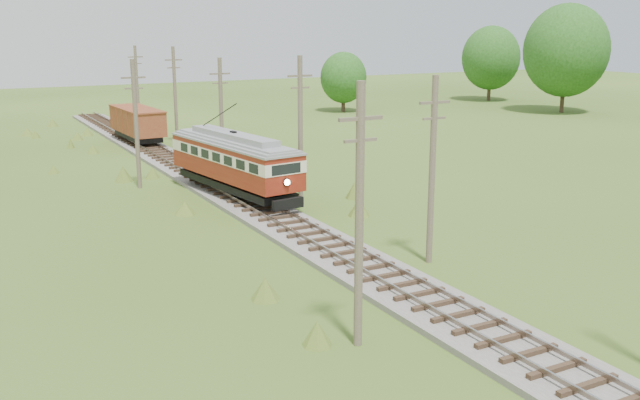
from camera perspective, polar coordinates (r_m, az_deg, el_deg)
railbed_main at (r=45.56m, az=-6.84°, el=0.34°), size 3.60×96.00×0.57m
streetcar at (r=45.00m, az=-6.90°, el=3.29°), size 4.42×12.27×5.56m
gondola at (r=67.73m, az=-14.41°, el=6.04°), size 3.19×8.76×2.87m
gravel_pile at (r=61.88m, az=-9.89°, el=4.12°), size 3.26×3.46×1.19m
utility_pole_r_2 at (r=32.49m, az=8.96°, el=2.49°), size 1.60×0.30×8.60m
utility_pole_r_3 at (r=43.32m, az=-1.58°, el=5.71°), size 1.60×0.30×9.00m
utility_pole_r_4 at (r=55.12m, az=-7.91°, el=6.99°), size 1.60×0.30×8.40m
utility_pole_r_5 at (r=67.48m, az=-11.52°, el=8.27°), size 1.60×0.30×8.90m
utility_pole_r_6 at (r=79.93m, az=-14.42°, el=8.86°), size 1.60×0.30×8.70m
utility_pole_l_a at (r=23.47m, az=3.16°, el=-1.19°), size 1.60×0.30×9.00m
utility_pole_l_b at (r=49.12m, az=-14.50°, el=5.99°), size 1.60×0.30×8.60m
tree_right_4 at (r=95.84m, az=19.10°, el=11.24°), size 10.50×10.50×13.53m
tree_right_5 at (r=108.76m, az=13.51°, el=10.99°), size 8.40×8.40×10.82m
tree_mid_b at (r=91.95m, az=1.89°, el=9.76°), size 5.88×5.88×7.57m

